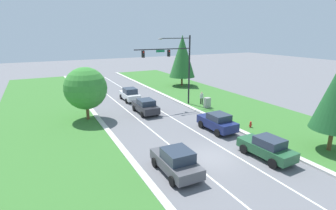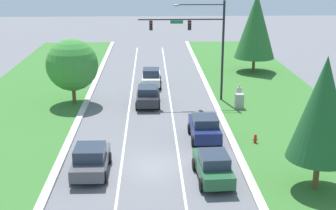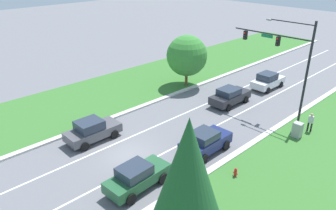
# 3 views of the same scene
# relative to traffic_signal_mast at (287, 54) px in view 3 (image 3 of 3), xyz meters

# --- Properties ---
(ground_plane) EXTENTS (160.00, 160.00, 0.00)m
(ground_plane) POSITION_rel_traffic_signal_mast_xyz_m (-4.39, -13.90, -5.80)
(ground_plane) COLOR slate
(curb_strip_right) EXTENTS (0.50, 90.00, 0.15)m
(curb_strip_right) POSITION_rel_traffic_signal_mast_xyz_m (1.26, -13.90, -5.73)
(curb_strip_right) COLOR beige
(curb_strip_right) RESTS_ON ground_plane
(curb_strip_left) EXTENTS (0.50, 90.00, 0.15)m
(curb_strip_left) POSITION_rel_traffic_signal_mast_xyz_m (-10.04, -13.90, -5.73)
(curb_strip_left) COLOR beige
(curb_strip_left) RESTS_ON ground_plane
(grass_verge_left) EXTENTS (10.00, 90.00, 0.08)m
(grass_verge_left) POSITION_rel_traffic_signal_mast_xyz_m (-15.29, -13.90, -5.76)
(grass_verge_left) COLOR #38702D
(grass_verge_left) RESTS_ON ground_plane
(lane_stripe_inner_left) EXTENTS (0.14, 81.00, 0.01)m
(lane_stripe_inner_left) POSITION_rel_traffic_signal_mast_xyz_m (-6.19, -13.90, -5.80)
(lane_stripe_inner_left) COLOR white
(lane_stripe_inner_left) RESTS_ON ground_plane
(lane_stripe_inner_right) EXTENTS (0.14, 81.00, 0.01)m
(lane_stripe_inner_right) POSITION_rel_traffic_signal_mast_xyz_m (-2.59, -13.90, -5.80)
(lane_stripe_inner_right) COLOR white
(lane_stripe_inner_right) RESTS_ON ground_plane
(traffic_signal_mast) EXTENTS (7.44, 0.41, 8.82)m
(traffic_signal_mast) POSITION_rel_traffic_signal_mast_xyz_m (0.00, 0.00, 0.00)
(traffic_signal_mast) COLOR black
(traffic_signal_mast) RESTS_ON ground_plane
(white_sedan) EXTENTS (2.03, 4.36, 1.77)m
(white_sedan) POSITION_rel_traffic_signal_mast_xyz_m (-4.27, 5.34, -4.93)
(white_sedan) COLOR white
(white_sedan) RESTS_ON ground_plane
(forest_sedan) EXTENTS (2.12, 4.45, 1.71)m
(forest_sedan) POSITION_rel_traffic_signal_mast_xyz_m (-0.83, -15.85, -4.94)
(forest_sedan) COLOR #235633
(forest_sedan) RESTS_ON ground_plane
(graphite_sedan) EXTENTS (2.13, 4.37, 1.76)m
(graphite_sedan) POSITION_rel_traffic_signal_mast_xyz_m (-7.90, -14.70, -4.93)
(graphite_sedan) COLOR #4C4C51
(graphite_sedan) RESTS_ON ground_plane
(charcoal_sedan) EXTENTS (2.09, 4.53, 1.69)m
(charcoal_sedan) POSITION_rel_traffic_signal_mast_xyz_m (-4.58, -1.17, -4.95)
(charcoal_sedan) COLOR #28282D
(charcoal_sedan) RESTS_ON ground_plane
(navy_sedan) EXTENTS (2.11, 4.21, 1.75)m
(navy_sedan) POSITION_rel_traffic_signal_mast_xyz_m (-0.60, -9.55, -4.91)
(navy_sedan) COLOR navy
(navy_sedan) RESTS_ON ground_plane
(utility_cabinet) EXTENTS (0.70, 0.60, 1.31)m
(utility_cabinet) POSITION_rel_traffic_signal_mast_xyz_m (3.13, -2.59, -5.15)
(utility_cabinet) COLOR #9E9E99
(utility_cabinet) RESTS_ON ground_plane
(pedestrian) EXTENTS (0.40, 0.27, 1.69)m
(pedestrian) POSITION_rel_traffic_signal_mast_xyz_m (3.41, -0.93, -4.87)
(pedestrian) COLOR black
(pedestrian) RESTS_ON ground_plane
(fire_hydrant) EXTENTS (0.34, 0.20, 0.70)m
(fire_hydrant) POSITION_rel_traffic_signal_mast_xyz_m (2.80, -10.46, -5.46)
(fire_hydrant) COLOR red
(fire_hydrant) RESTS_ON ground_plane
(conifer_near_right_tree) EXTENTS (3.49, 3.49, 7.46)m
(conifer_near_right_tree) POSITION_rel_traffic_signal_mast_xyz_m (4.65, -17.20, -1.14)
(conifer_near_right_tree) COLOR brown
(conifer_near_right_tree) RESTS_ON ground_plane
(oak_near_left_tree) EXTENTS (4.46, 4.46, 5.71)m
(oak_near_left_tree) POSITION_rel_traffic_signal_mast_xyz_m (-11.04, -0.55, -2.33)
(oak_near_left_tree) COLOR brown
(oak_near_left_tree) RESTS_ON ground_plane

